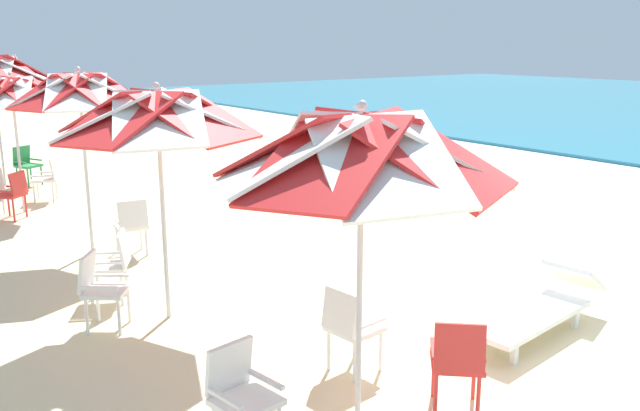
% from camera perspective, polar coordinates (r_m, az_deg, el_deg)
% --- Properties ---
extents(ground_plane, '(80.00, 80.00, 0.00)m').
position_cam_1_polar(ground_plane, '(7.27, 19.19, -12.35)').
color(ground_plane, beige).
extents(beach_umbrella_0, '(2.39, 2.39, 2.67)m').
position_cam_1_polar(beach_umbrella_0, '(5.20, 3.54, 4.51)').
color(beach_umbrella_0, silver).
rests_on(beach_umbrella_0, ground).
extents(plastic_chair_0, '(0.63, 0.63, 0.87)m').
position_cam_1_polar(plastic_chair_0, '(5.93, 11.57, -12.63)').
color(plastic_chair_0, red).
rests_on(plastic_chair_0, ground).
extents(plastic_chair_1, '(0.48, 0.51, 0.87)m').
position_cam_1_polar(plastic_chair_1, '(6.47, 2.55, -10.04)').
color(plastic_chair_1, white).
rests_on(plastic_chair_1, ground).
extents(plastic_chair_2, '(0.52, 0.50, 0.87)m').
position_cam_1_polar(plastic_chair_2, '(5.37, -6.76, -15.40)').
color(plastic_chair_2, white).
rests_on(plastic_chair_2, ground).
extents(beach_umbrella_1, '(2.32, 2.32, 2.69)m').
position_cam_1_polar(beach_umbrella_1, '(7.51, -13.60, 7.37)').
color(beach_umbrella_1, silver).
rests_on(beach_umbrella_1, ground).
extents(plastic_chair_3, '(0.63, 0.63, 0.87)m').
position_cam_1_polar(plastic_chair_3, '(7.81, -18.13, -6.50)').
color(plastic_chair_3, white).
rests_on(plastic_chair_3, ground).
extents(plastic_chair_4, '(0.61, 0.62, 0.87)m').
position_cam_1_polar(plastic_chair_4, '(8.59, -17.10, -4.57)').
color(plastic_chair_4, white).
rests_on(plastic_chair_4, ground).
extents(beach_umbrella_2, '(2.04, 2.04, 2.76)m').
position_cam_1_polar(beach_umbrella_2, '(10.34, -19.70, 9.01)').
color(beach_umbrella_2, silver).
rests_on(beach_umbrella_2, ground).
extents(plastic_chair_5, '(0.53, 0.50, 0.87)m').
position_cam_1_polar(plastic_chair_5, '(10.30, -15.68, -1.46)').
color(plastic_chair_5, white).
rests_on(plastic_chair_5, ground).
extents(beach_umbrella_3, '(1.99, 1.99, 2.58)m').
position_cam_1_polar(beach_umbrella_3, '(13.45, -24.63, 8.62)').
color(beach_umbrella_3, silver).
rests_on(beach_umbrella_3, ground).
extents(plastic_chair_7, '(0.59, 0.61, 0.87)m').
position_cam_1_polar(plastic_chair_7, '(14.42, -22.07, 2.29)').
color(plastic_chair_7, white).
rests_on(plastic_chair_7, ground).
extents(plastic_chair_8, '(0.63, 0.63, 0.87)m').
position_cam_1_polar(plastic_chair_8, '(13.17, -24.58, 1.04)').
color(plastic_chair_8, red).
rests_on(plastic_chair_8, ground).
extents(plastic_chair_10, '(0.60, 0.58, 0.87)m').
position_cam_1_polar(plastic_chair_10, '(16.24, -23.63, 3.32)').
color(plastic_chair_10, '#2D8C4C').
rests_on(plastic_chair_10, ground).
extents(sun_lounger_1, '(0.85, 2.20, 0.62)m').
position_cam_1_polar(sun_lounger_1, '(7.77, 17.81, -8.26)').
color(sun_lounger_1, white).
rests_on(sun_lounger_1, ground).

